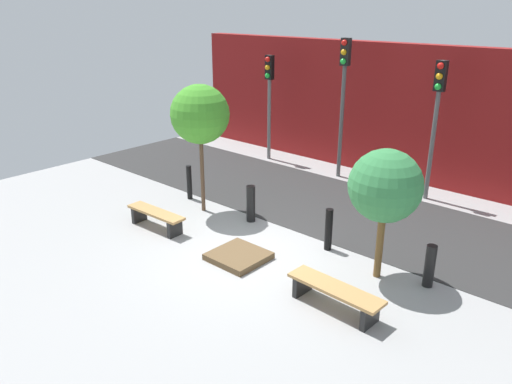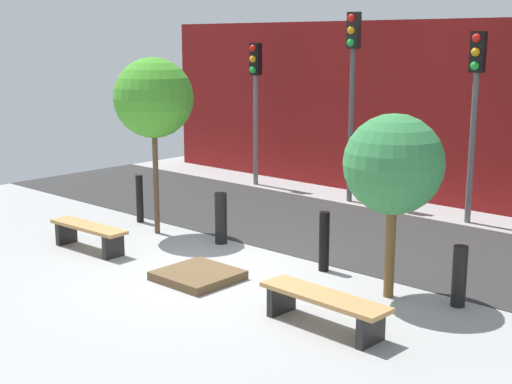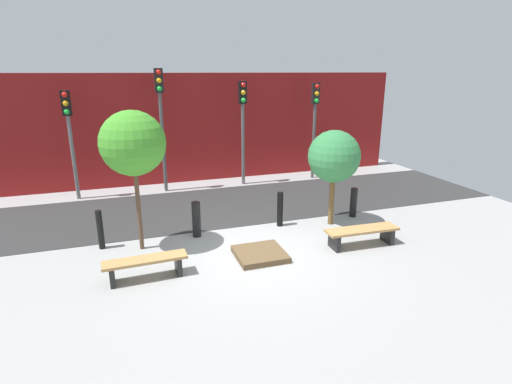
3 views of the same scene
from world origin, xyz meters
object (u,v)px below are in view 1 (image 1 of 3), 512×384
(bollard_right, at_px, (430,266))
(bollard_center, at_px, (329,229))
(bench_right, at_px, (335,293))
(traffic_light_mid_east, at_px, (437,106))
(tree_behind_right_bench, at_px, (385,186))
(planter_bed, at_px, (239,256))
(bench_left, at_px, (156,216))
(tree_behind_left_bench, at_px, (200,115))
(bollard_left, at_px, (251,204))
(bollard_far_left, at_px, (189,182))
(traffic_light_mid_west, at_px, (343,84))
(traffic_light_west, at_px, (269,89))

(bollard_right, bearing_deg, bollard_center, 180.00)
(bench_right, height_order, traffic_light_mid_east, traffic_light_mid_east)
(tree_behind_right_bench, bearing_deg, planter_bed, -152.33)
(bollard_right, bearing_deg, bench_left, -162.83)
(bollard_right, bearing_deg, planter_bed, -154.43)
(tree_behind_left_bench, height_order, traffic_light_mid_east, traffic_light_mid_east)
(bench_right, relative_size, planter_bed, 1.65)
(bollard_left, xyz_separation_m, bollard_right, (4.59, 0.00, -0.03))
(bollard_far_left, bearing_deg, traffic_light_mid_west, 65.36)
(bench_right, distance_m, tree_behind_right_bench, 2.20)
(bench_left, relative_size, bollard_far_left, 1.76)
(bench_left, bearing_deg, tree_behind_right_bench, 14.54)
(tree_behind_right_bench, bearing_deg, bollard_right, 19.30)
(bench_right, bearing_deg, traffic_light_mid_west, 124.76)
(bench_left, xyz_separation_m, bench_right, (5.07, 0.00, 0.00))
(bollard_right, height_order, traffic_light_mid_east, traffic_light_mid_east)
(bollard_left, bearing_deg, bench_left, -126.92)
(tree_behind_right_bench, height_order, traffic_light_mid_east, traffic_light_mid_east)
(bollard_far_left, height_order, traffic_light_mid_west, traffic_light_mid_west)
(traffic_light_mid_east, bearing_deg, traffic_light_west, -180.00)
(bollard_left, height_order, bollard_right, bollard_left)
(bench_left, distance_m, bench_right, 5.07)
(bollard_far_left, xyz_separation_m, bollard_center, (4.59, 0.00, -0.00))
(bench_left, distance_m, bollard_right, 6.26)
(planter_bed, height_order, tree_behind_left_bench, tree_behind_left_bench)
(bench_left, bearing_deg, bollard_left, 50.84)
(bollard_right, bearing_deg, tree_behind_left_bench, -176.96)
(tree_behind_left_bench, height_order, bollard_far_left, tree_behind_left_bench)
(bollard_far_left, relative_size, bollard_left, 1.04)
(tree_behind_left_bench, distance_m, tree_behind_right_bench, 5.11)
(bollard_far_left, xyz_separation_m, bollard_left, (2.30, 0.00, -0.02))
(bollard_far_left, xyz_separation_m, traffic_light_west, (-0.86, 4.38, 1.96))
(planter_bed, distance_m, tree_behind_left_bench, 3.78)
(bench_left, height_order, traffic_light_west, traffic_light_west)
(bollard_far_left, height_order, traffic_light_west, traffic_light_west)
(traffic_light_west, bearing_deg, planter_bed, -54.47)
(tree_behind_right_bench, relative_size, bollard_right, 3.05)
(bollard_center, bearing_deg, planter_bed, -124.87)
(traffic_light_west, bearing_deg, tree_behind_right_bench, -34.47)
(bollard_center, height_order, traffic_light_west, traffic_light_west)
(bench_right, distance_m, traffic_light_west, 9.49)
(bollard_left, bearing_deg, tree_behind_left_bench, -167.10)
(bench_right, height_order, tree_behind_right_bench, tree_behind_right_bench)
(planter_bed, xyz_separation_m, traffic_light_west, (-4.31, 6.03, 2.37))
(traffic_light_mid_east, bearing_deg, bollard_far_left, -138.09)
(traffic_light_west, height_order, traffic_light_mid_west, traffic_light_mid_west)
(bollard_right, distance_m, traffic_light_mid_east, 5.28)
(tree_behind_left_bench, height_order, bollard_right, tree_behind_left_bench)
(traffic_light_west, bearing_deg, traffic_light_mid_east, 0.00)
(bollard_center, bearing_deg, tree_behind_right_bench, -12.90)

